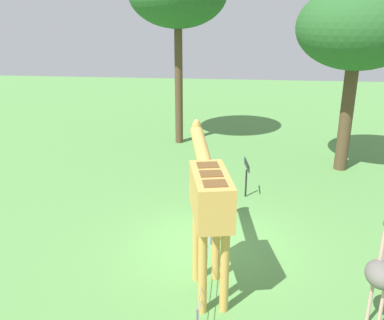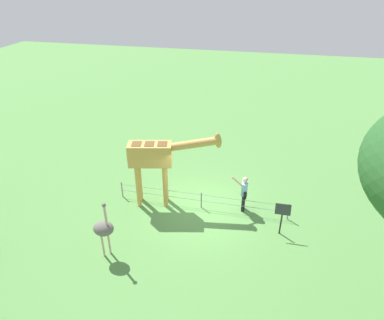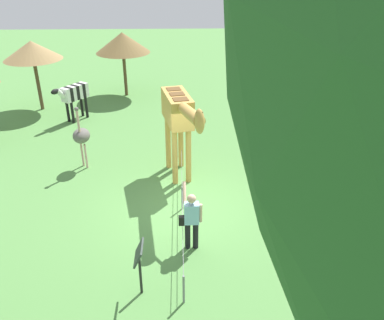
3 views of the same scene
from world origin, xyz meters
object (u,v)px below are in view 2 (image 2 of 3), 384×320
(giraffe, at_px, (158,157))
(info_sign, at_px, (282,213))
(visitor, at_px, (244,192))
(ostrich, at_px, (104,229))

(giraffe, height_order, info_sign, giraffe)
(info_sign, bearing_deg, visitor, 142.71)
(visitor, relative_size, info_sign, 1.26)
(giraffe, distance_m, visitor, 3.72)
(giraffe, distance_m, info_sign, 5.20)
(visitor, xyz_separation_m, ostrich, (-4.37, -3.56, 0.27))
(giraffe, relative_size, visitor, 2.22)
(giraffe, xyz_separation_m, ostrich, (-0.90, -3.30, -1.04))
(ostrich, bearing_deg, giraffe, 74.75)
(giraffe, relative_size, ostrich, 1.65)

